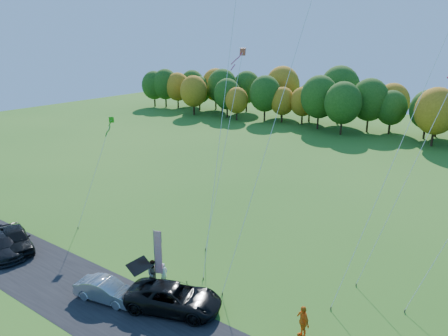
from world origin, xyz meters
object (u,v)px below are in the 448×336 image
Objects in this scene: black_suv at (174,298)px; feather_flag at (157,252)px; silver_sedan at (106,290)px; person_east at (303,321)px.

black_suv is 1.43× the size of feather_flag.
silver_sedan is 3.99m from feather_flag.
silver_sedan is (-4.21, -1.80, -0.13)m from black_suv.
black_suv is 3.50m from feather_flag.
black_suv is at bearing -79.77° from silver_sedan.
black_suv reaches higher than silver_sedan.
silver_sedan is at bearing -115.19° from feather_flag.
black_suv is at bearing -130.22° from person_east.
person_east is 10.44m from feather_flag.
person_east reaches higher than silver_sedan.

